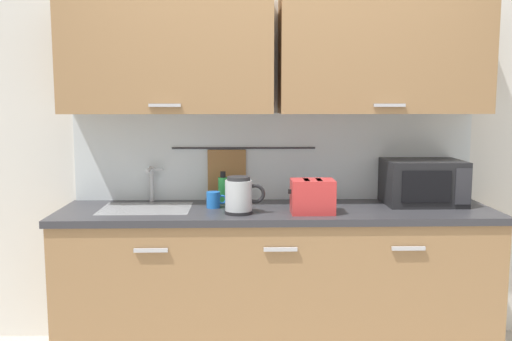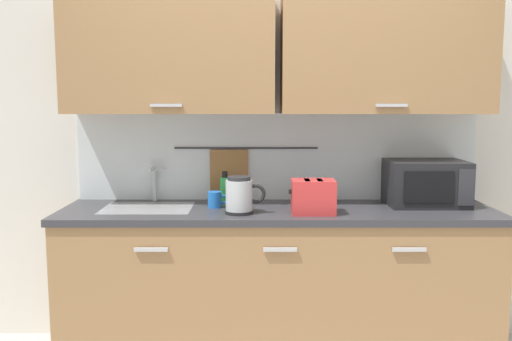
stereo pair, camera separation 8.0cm
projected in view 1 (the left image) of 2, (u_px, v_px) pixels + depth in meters
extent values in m
cube|color=#997047|center=(276.00, 286.00, 3.26)|extent=(2.50, 0.60, 0.86)
cube|color=#B7B7BC|center=(151.00, 250.00, 2.89)|extent=(0.18, 0.02, 0.02)
cube|color=#B7B7BC|center=(280.00, 249.00, 2.91)|extent=(0.18, 0.02, 0.02)
cube|color=#B7B7BC|center=(408.00, 248.00, 2.93)|extent=(0.18, 0.02, 0.02)
cube|color=#333338|center=(277.00, 212.00, 3.20)|extent=(2.53, 0.63, 0.04)
cube|color=#9EA0A5|center=(146.00, 216.00, 3.20)|extent=(0.52, 0.38, 0.09)
cube|color=silver|center=(274.00, 144.00, 3.48)|extent=(3.70, 0.06, 2.50)
cube|color=silver|center=(274.00, 156.00, 3.45)|extent=(2.50, 0.01, 0.55)
cube|color=#997047|center=(168.00, 53.00, 3.20)|extent=(1.23, 0.33, 0.70)
cube|color=#B7B7BC|center=(165.00, 105.00, 3.06)|extent=(0.18, 0.01, 0.02)
cube|color=#997047|center=(383.00, 54.00, 3.23)|extent=(1.23, 0.33, 0.70)
cube|color=#B7B7BC|center=(390.00, 105.00, 3.10)|extent=(0.18, 0.01, 0.02)
cylinder|color=#333338|center=(244.00, 148.00, 3.43)|extent=(0.90, 0.01, 0.01)
cube|color=olive|center=(227.00, 177.00, 3.45)|extent=(0.24, 0.02, 0.34)
cylinder|color=#B2B5BA|center=(152.00, 184.00, 3.41)|extent=(0.03, 0.03, 0.22)
cylinder|color=#B2B5BA|center=(149.00, 170.00, 3.32)|extent=(0.02, 0.16, 0.02)
cube|color=#B2B5BA|center=(158.00, 170.00, 3.40)|extent=(0.07, 0.02, 0.01)
cube|color=black|center=(423.00, 182.00, 3.31)|extent=(0.46, 0.34, 0.27)
cube|color=black|center=(427.00, 187.00, 3.14)|extent=(0.29, 0.01, 0.18)
cube|color=#2D2D33|center=(463.00, 186.00, 3.15)|extent=(0.09, 0.01, 0.21)
cylinder|color=black|center=(239.00, 212.00, 3.05)|extent=(0.16, 0.16, 0.02)
cylinder|color=#B2B7BC|center=(239.00, 195.00, 3.04)|extent=(0.15, 0.15, 0.17)
cylinder|color=#262628|center=(239.00, 178.00, 3.03)|extent=(0.13, 0.13, 0.02)
torus|color=black|center=(255.00, 194.00, 3.04)|extent=(0.11, 0.02, 0.11)
cylinder|color=green|center=(223.00, 190.00, 3.35)|extent=(0.06, 0.06, 0.16)
cylinder|color=black|center=(223.00, 174.00, 3.34)|extent=(0.03, 0.03, 0.04)
cylinder|color=blue|center=(213.00, 200.00, 3.21)|extent=(0.08, 0.08, 0.09)
torus|color=blue|center=(222.00, 199.00, 3.21)|extent=(0.06, 0.01, 0.06)
cylinder|color=#4C7093|center=(315.00, 196.00, 3.38)|extent=(0.17, 0.17, 0.07)
torus|color=#4C7093|center=(315.00, 191.00, 3.37)|extent=(0.21, 0.21, 0.01)
cube|color=red|center=(312.00, 196.00, 3.05)|extent=(0.24, 0.17, 0.19)
cube|color=black|center=(306.00, 181.00, 3.04)|extent=(0.03, 0.12, 0.01)
cube|color=black|center=(319.00, 181.00, 3.04)|extent=(0.03, 0.12, 0.01)
cube|color=black|center=(290.00, 192.00, 3.04)|extent=(0.02, 0.02, 0.02)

